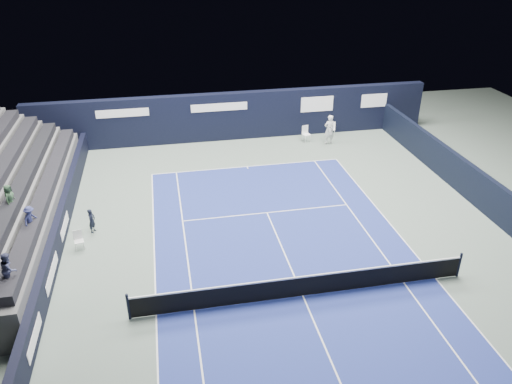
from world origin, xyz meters
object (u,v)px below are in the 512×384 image
folding_chair_back_a (305,131)px  line_judge_chair (78,239)px  folding_chair_back_b (332,128)px  tennis_net (303,285)px  tennis_player (329,129)px

folding_chair_back_a → line_judge_chair: (-13.11, -10.16, -0.19)m
folding_chair_back_a → line_judge_chair: size_ratio=1.19×
folding_chair_back_b → line_judge_chair: bearing=-122.7°
folding_chair_back_b → tennis_net: 17.14m
folding_chair_back_a → line_judge_chair: bearing=-159.0°
folding_chair_back_b → tennis_net: bearing=-90.7°
folding_chair_back_a → tennis_player: 1.57m
folding_chair_back_a → folding_chair_back_b: bearing=1.9°
folding_chair_back_b → tennis_player: (-0.73, -1.46, 0.45)m
line_judge_chair → tennis_player: tennis_player is taller
folding_chair_back_b → tennis_player: bearing=-94.9°
folding_chair_back_a → tennis_net: tennis_net is taller
folding_chair_back_b → tennis_player: size_ratio=0.46×
folding_chair_back_a → tennis_player: bearing=-45.9°
folding_chair_back_a → folding_chair_back_b: 2.21m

